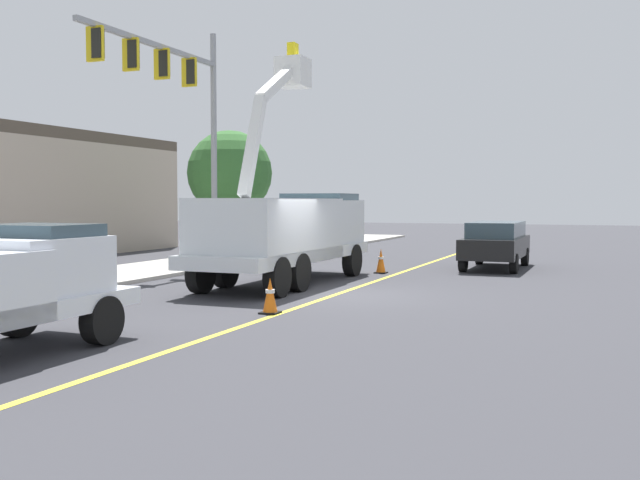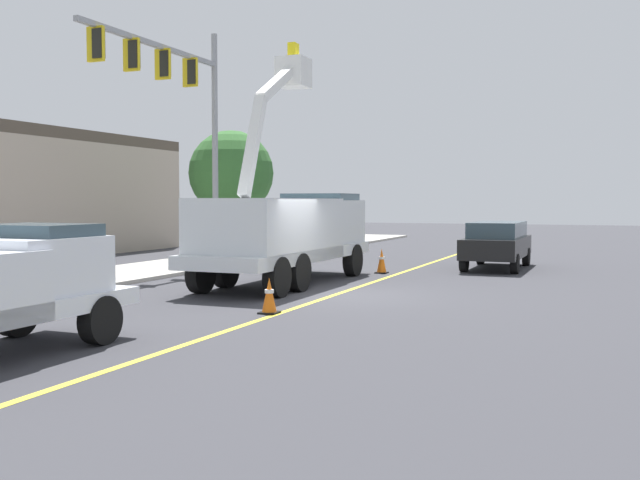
% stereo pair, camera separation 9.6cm
% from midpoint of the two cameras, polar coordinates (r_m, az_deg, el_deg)
% --- Properties ---
extents(ground, '(120.00, 120.00, 0.00)m').
position_cam_midpoint_polar(ground, '(18.89, 1.12, -4.34)').
color(ground, '#38383D').
extents(sidewalk_far_side, '(60.06, 4.76, 0.12)m').
position_cam_midpoint_polar(sidewalk_far_side, '(23.12, -18.28, -2.98)').
color(sidewalk_far_side, '#B2ADA3').
rests_on(sidewalk_far_side, ground).
extents(lane_centre_stripe, '(49.99, 1.12, 0.01)m').
position_cam_midpoint_polar(lane_centre_stripe, '(18.89, 1.12, -4.33)').
color(lane_centre_stripe, yellow).
rests_on(lane_centre_stripe, ground).
extents(utility_bucket_truck, '(8.25, 2.72, 7.31)m').
position_cam_midpoint_polar(utility_bucket_truck, '(21.40, -2.82, 0.87)').
color(utility_bucket_truck, silver).
rests_on(utility_bucket_truck, ground).
extents(passing_minivan, '(4.84, 2.03, 1.69)m').
position_cam_midpoint_polar(passing_minivan, '(26.85, 13.63, -0.13)').
color(passing_minivan, black).
rests_on(passing_minivan, ground).
extents(traffic_cone_mid_front, '(0.40, 0.40, 0.79)m').
position_cam_midpoint_polar(traffic_cone_mid_front, '(15.74, -4.14, -4.43)').
color(traffic_cone_mid_front, black).
rests_on(traffic_cone_mid_front, ground).
extents(traffic_cone_mid_rear, '(0.40, 0.40, 0.84)m').
position_cam_midpoint_polar(traffic_cone_mid_rear, '(24.50, 4.72, -1.67)').
color(traffic_cone_mid_rear, black).
rests_on(traffic_cone_mid_rear, ground).
extents(traffic_signal_mast, '(7.55, 0.66, 8.64)m').
position_cam_midpoint_polar(traffic_signal_mast, '(25.53, -11.36, 11.15)').
color(traffic_signal_mast, gray).
rests_on(traffic_signal_mast, ground).
extents(street_tree_right, '(3.70, 3.70, 5.52)m').
position_cam_midpoint_polar(street_tree_right, '(31.78, -7.23, 5.27)').
color(street_tree_right, brown).
rests_on(street_tree_right, ground).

